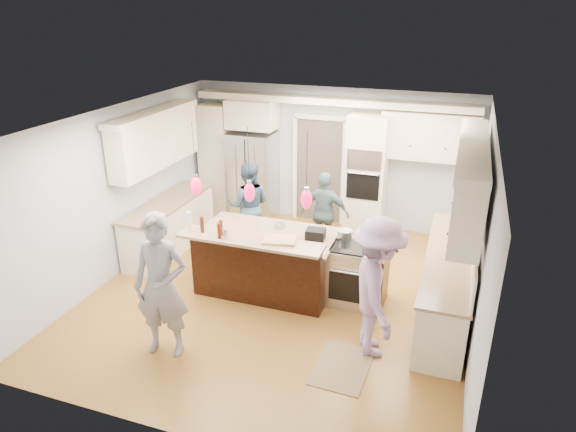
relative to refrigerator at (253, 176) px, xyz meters
The scene contains 23 objects.
ground_plane 3.19m from the refrigerator, 59.58° to the right, with size 6.00×6.00×0.00m, color #AE782F.
room_shell 3.20m from the refrigerator, 59.58° to the right, with size 5.54×6.04×2.72m.
refrigerator is the anchor object (origin of this frame).
oven_column 2.31m from the refrigerator, ahead, with size 0.72×0.69×2.30m.
back_upper_cabinets 1.12m from the refrigerator, ahead, with size 5.30×0.61×2.54m.
right_counter_run 4.63m from the refrigerator, 30.36° to the right, with size 0.64×3.10×2.51m.
left_cabinets 2.05m from the refrigerator, 115.94° to the right, with size 0.64×2.30×2.51m.
kitchen_island 2.91m from the refrigerator, 63.10° to the right, with size 2.10×1.46×1.12m.
island_range 3.71m from the refrigerator, 42.59° to the right, with size 0.82×0.71×0.92m.
pendant_lights 3.53m from the refrigerator, 67.57° to the right, with size 1.75×0.15×1.03m.
person_bar_end 4.49m from the refrigerator, 81.67° to the right, with size 0.69×0.45×1.89m, color gray.
person_far_left 1.34m from the refrigerator, 70.37° to the right, with size 0.77×0.60×1.59m, color #30475D.
person_far_right 2.08m from the refrigerator, 30.04° to the right, with size 0.87×0.36×1.49m, color slate.
person_range_side 4.76m from the refrigerator, 48.59° to the right, with size 1.19×0.68×1.84m, color #9878A2.
floor_rug 5.03m from the refrigerator, 54.63° to the right, with size 0.63×0.93×0.01m, color #92714F.
water_bottle 3.27m from the refrigerator, 83.12° to the right, with size 0.07×0.07×0.30m, color silver.
beer_bottle_a 3.25m from the refrigerator, 79.89° to the right, with size 0.06×0.06×0.24m, color #43190C.
beer_bottle_b 3.43m from the refrigerator, 74.86° to the right, with size 0.06×0.06×0.23m, color #43190C.
beer_bottle_c 3.32m from the refrigerator, 74.84° to the right, with size 0.06×0.06×0.23m, color #43190C.
drink_can 3.43m from the refrigerator, 73.31° to the right, with size 0.07×0.07×0.13m, color #B7B7BC.
cutting_board 3.55m from the refrigerator, 61.11° to the right, with size 0.45×0.32×0.03m, color tan.
pot_large 3.35m from the refrigerator, 43.31° to the right, with size 0.22×0.22×0.13m, color #B7B7BC.
pot_small 3.95m from the refrigerator, 42.80° to the right, with size 0.22×0.22×0.11m, color #B7B7BC.
Camera 1 is at (2.36, -6.44, 4.16)m, focal length 32.00 mm.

